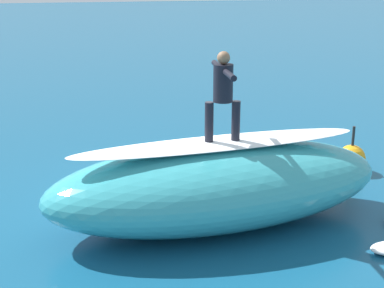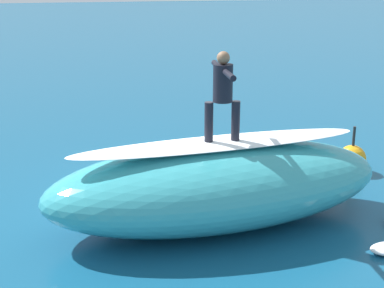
{
  "view_description": "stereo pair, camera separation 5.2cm",
  "coord_description": "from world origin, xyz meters",
  "views": [
    {
      "loc": [
        1.75,
        10.99,
        4.67
      ],
      "look_at": [
        -0.34,
        0.48,
        1.23
      ],
      "focal_mm": 53.6,
      "sensor_mm": 36.0,
      "label": 1
    },
    {
      "loc": [
        1.7,
        11.0,
        4.67
      ],
      "look_at": [
        -0.34,
        0.48,
        1.23
      ],
      "focal_mm": 53.6,
      "sensor_mm": 36.0,
      "label": 2
    }
  ],
  "objects": [
    {
      "name": "surfer_riding",
      "position": [
        -0.68,
        1.52,
        2.53
      ],
      "size": [
        0.64,
        1.52,
        1.61
      ],
      "rotation": [
        0.0,
        0.0,
        -0.03
      ],
      "color": "black",
      "rests_on": "surfboard_riding"
    },
    {
      "name": "ground_plane",
      "position": [
        0.0,
        0.0,
        0.0
      ],
      "size": [
        120.0,
        120.0,
        0.0
      ],
      "primitive_type": "plane",
      "color": "#145175"
    },
    {
      "name": "wave_foam_lip",
      "position": [
        -0.61,
        1.53,
        1.56
      ],
      "size": [
        5.48,
        1.55,
        0.08
      ],
      "primitive_type": "ellipsoid",
      "rotation": [
        0.0,
        0.0,
        0.12
      ],
      "color": "white",
      "rests_on": "wave_crest"
    },
    {
      "name": "foam_patch_near",
      "position": [
        -1.7,
        1.17,
        0.06
      ],
      "size": [
        0.95,
        0.64,
        0.12
      ],
      "primitive_type": "ellipsoid",
      "rotation": [
        0.0,
        0.0,
        0.06
      ],
      "color": "white",
      "rests_on": "ground_plane"
    },
    {
      "name": "buoy_marker",
      "position": [
        -4.29,
        -0.52,
        0.33
      ],
      "size": [
        0.64,
        0.64,
        1.09
      ],
      "color": "orange",
      "rests_on": "ground_plane"
    },
    {
      "name": "surfer_paddling",
      "position": [
        -0.02,
        -0.45,
        0.2
      ],
      "size": [
        0.5,
        1.55,
        0.28
      ],
      "rotation": [
        0.0,
        0.0,
        -1.4
      ],
      "color": "black",
      "rests_on": "surfboard_paddling"
    },
    {
      "name": "wave_crest",
      "position": [
        -0.61,
        1.53,
        0.76
      ],
      "size": [
        6.62,
        3.33,
        1.52
      ],
      "primitive_type": "ellipsoid",
      "rotation": [
        0.0,
        0.0,
        0.12
      ],
      "color": "teal",
      "rests_on": "ground_plane"
    },
    {
      "name": "surfboard_paddling",
      "position": [
        -0.0,
        -0.57,
        0.04
      ],
      "size": [
        0.85,
        1.99,
        0.08
      ],
      "primitive_type": "ellipsoid",
      "rotation": [
        0.0,
        0.0,
        -1.4
      ],
      "color": "#EAE5C6",
      "rests_on": "ground_plane"
    },
    {
      "name": "surfboard_riding",
      "position": [
        -0.68,
        1.52,
        1.56
      ],
      "size": [
        1.97,
        0.52,
        0.07
      ],
      "primitive_type": "ellipsoid",
      "rotation": [
        0.0,
        0.0,
        -0.03
      ],
      "color": "#33B2D1",
      "rests_on": "wave_crest"
    }
  ]
}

